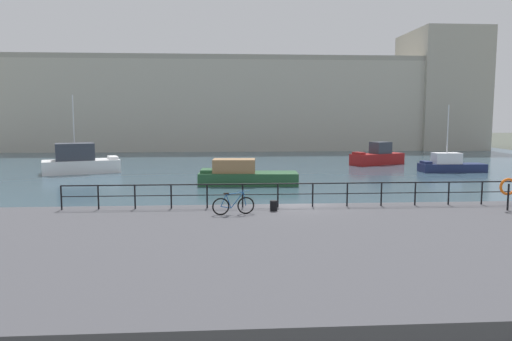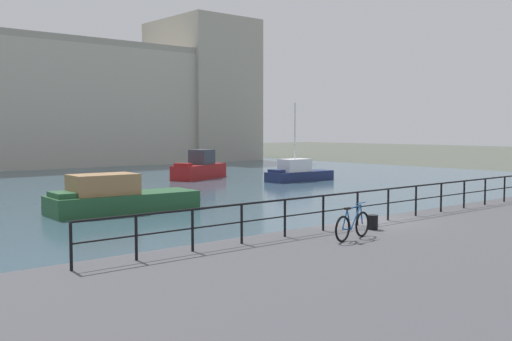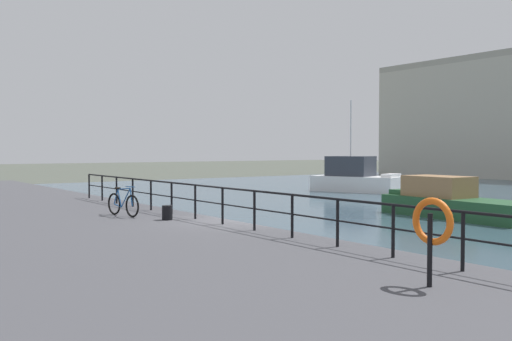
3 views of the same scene
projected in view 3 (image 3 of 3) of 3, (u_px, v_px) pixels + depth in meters
ground_plane at (232, 254)px, 17.41m from camera, size 240.00×240.00×0.00m
quay_promenade at (4, 261)px, 13.58m from camera, size 56.00×13.00×1.03m
moored_small_launch at (451, 202)px, 26.76m from camera, size 7.41×2.87×1.91m
moored_green_narrowboat at (355, 178)px, 43.27m from camera, size 7.09×4.84×6.92m
quay_railing at (208, 197)px, 17.01m from camera, size 20.48×0.07×1.08m
parked_bicycle at (123, 204)px, 18.40m from camera, size 1.75×0.36×0.98m
mooring_bollard at (167, 213)px, 17.40m from camera, size 0.32×0.32×0.44m
life_ring_stand at (432, 224)px, 8.90m from camera, size 0.75×0.16×1.40m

